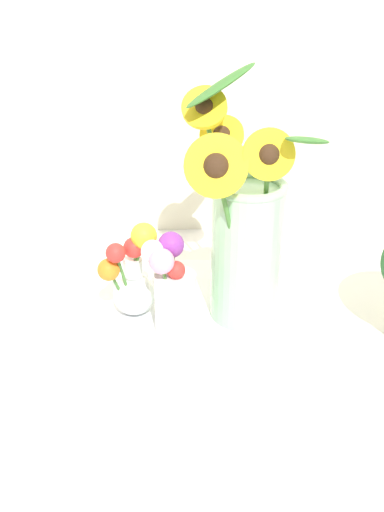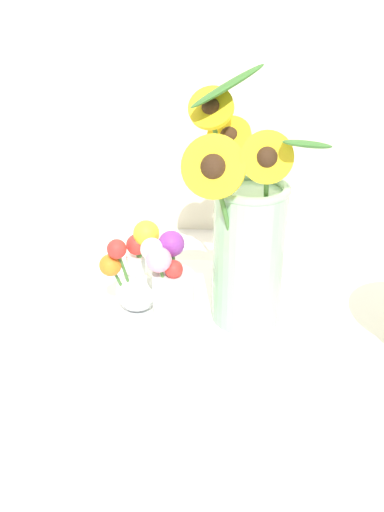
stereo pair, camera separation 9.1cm
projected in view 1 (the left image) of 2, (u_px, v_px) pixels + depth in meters
The scene contains 5 objects.
ground_plane at pixel (207, 341), 0.95m from camera, with size 6.00×6.00×0.00m, color silver.
serving_tray at pixel (192, 326), 0.97m from camera, with size 0.43×0.43×0.02m.
mason_jar_sunflowers at pixel (245, 234), 0.92m from camera, with size 0.23×0.23×0.40m.
vase_small_center at pixel (172, 289), 0.91m from camera, with size 0.08×0.08×0.16m.
vase_bulb_right at pixel (132, 278), 0.96m from camera, with size 0.09×0.08×0.16m.
Camera 1 is at (-0.06, -0.77, 0.56)m, focal length 42.00 mm.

